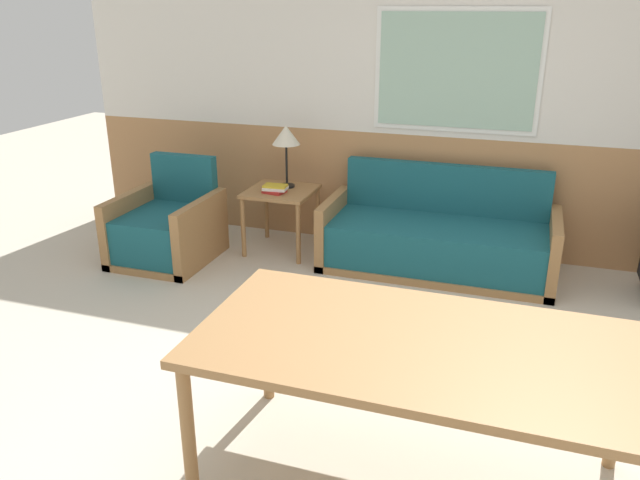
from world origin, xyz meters
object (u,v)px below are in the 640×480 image
at_px(armchair, 167,230).
at_px(side_table, 281,199).
at_px(dining_table, 418,354).
at_px(couch, 437,241).
at_px(table_lamp, 286,137).

distance_m(armchair, side_table, 1.02).
relative_size(side_table, dining_table, 0.30).
bearing_deg(side_table, armchair, -149.57).
height_order(couch, armchair, armchair).
bearing_deg(side_table, table_lamp, 78.64).
distance_m(couch, side_table, 1.41).
distance_m(side_table, dining_table, 3.05).
relative_size(armchair, side_table, 1.48).
height_order(table_lamp, dining_table, table_lamp).
bearing_deg(armchair, dining_table, -49.29).
bearing_deg(couch, side_table, -179.67).
relative_size(armchair, dining_table, 0.45).
bearing_deg(table_lamp, side_table, -101.36).
relative_size(side_table, table_lamp, 1.04).
distance_m(couch, table_lamp, 1.57).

